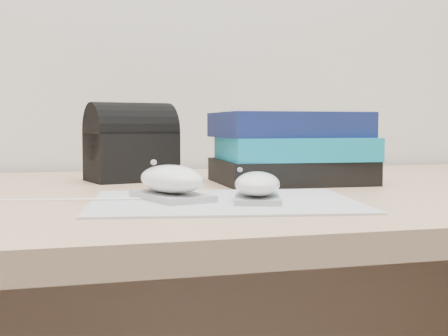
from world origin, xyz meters
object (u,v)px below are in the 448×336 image
object	(u,v)px
mouse_rear	(172,182)
pouch	(131,143)
desk	(262,324)
mouse_front	(257,186)
book_stack	(291,148)

from	to	relation	value
mouse_rear	pouch	distance (m)	0.30
desk	pouch	bearing A→B (deg)	154.30
mouse_front	mouse_rear	bearing A→B (deg)	154.10
mouse_rear	mouse_front	distance (m)	0.11
mouse_front	pouch	size ratio (longest dim) A/B	0.70
mouse_rear	book_stack	size ratio (longest dim) A/B	0.54
mouse_rear	mouse_front	bearing A→B (deg)	-25.90
desk	book_stack	distance (m)	0.29
mouse_rear	book_stack	xyz separation A→B (m)	(0.23, 0.19, 0.03)
book_stack	pouch	distance (m)	0.27
mouse_front	book_stack	xyz separation A→B (m)	(0.14, 0.24, 0.04)
mouse_front	pouch	distance (m)	0.36
mouse_rear	pouch	xyz separation A→B (m)	(-0.01, 0.30, 0.04)
mouse_rear	mouse_front	size ratio (longest dim) A/B	1.19
desk	mouse_front	distance (m)	0.37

